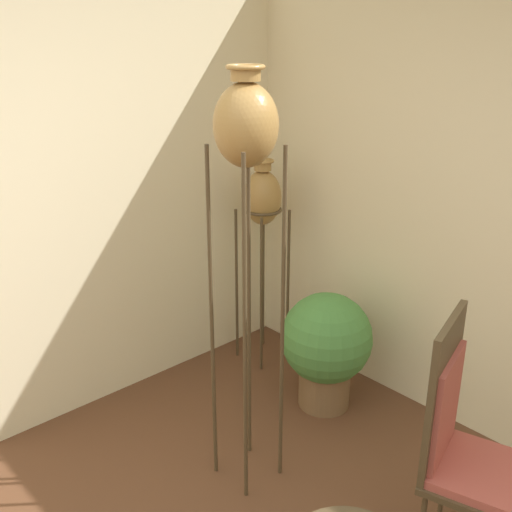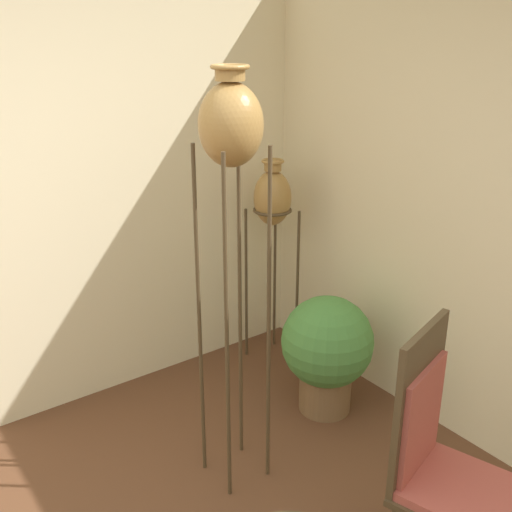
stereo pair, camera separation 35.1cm
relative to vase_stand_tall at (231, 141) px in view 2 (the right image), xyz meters
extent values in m
cylinder|color=#473823|center=(-0.12, -0.12, -0.92)|extent=(0.02, 0.02, 1.80)
cylinder|color=#473823|center=(0.12, -0.12, -0.92)|extent=(0.02, 0.02, 1.80)
cylinder|color=#473823|center=(-0.12, 0.12, -0.92)|extent=(0.02, 0.02, 1.80)
cylinder|color=#473823|center=(0.12, 0.12, -0.92)|extent=(0.02, 0.02, 1.80)
torus|color=#473823|center=(0.00, 0.00, -0.02)|extent=(0.26, 0.26, 0.02)
ellipsoid|color=olive|center=(0.00, 0.00, 0.07)|extent=(0.29, 0.29, 0.37)
cylinder|color=olive|center=(0.00, 0.00, 0.28)|extent=(0.13, 0.13, 0.06)
torus|color=olive|center=(0.00, 0.00, 0.31)|extent=(0.17, 0.17, 0.02)
cylinder|color=#473823|center=(0.78, 0.73, -1.25)|extent=(0.02, 0.02, 1.13)
cylinder|color=#473823|center=(1.04, 0.73, -1.25)|extent=(0.02, 0.02, 1.13)
cylinder|color=#473823|center=(0.78, 0.99, -1.25)|extent=(0.02, 0.02, 1.13)
cylinder|color=#473823|center=(1.04, 0.99, -1.25)|extent=(0.02, 0.02, 1.13)
torus|color=#473823|center=(0.91, 0.86, -0.69)|extent=(0.27, 0.27, 0.02)
ellipsoid|color=olive|center=(0.91, 0.86, -0.60)|extent=(0.26, 0.26, 0.37)
cylinder|color=olive|center=(0.91, 0.86, -0.38)|extent=(0.11, 0.11, 0.06)
torus|color=olive|center=(0.91, 0.86, -0.35)|extent=(0.15, 0.15, 0.02)
cylinder|color=#473823|center=(0.47, -0.90, -1.58)|extent=(0.02, 0.02, 0.47)
cube|color=#473823|center=(0.35, -1.17, -1.34)|extent=(0.58, 0.62, 0.03)
cube|color=#A84C42|center=(0.35, -1.17, -1.30)|extent=(0.53, 0.57, 0.04)
cube|color=#473823|center=(0.28, -0.93, -0.97)|extent=(0.42, 0.15, 0.69)
cube|color=#A84C42|center=(0.28, -0.96, -1.04)|extent=(0.35, 0.13, 0.49)
cylinder|color=brown|center=(0.79, 0.14, -1.69)|extent=(0.33, 0.33, 0.27)
torus|color=brown|center=(0.79, 0.14, -1.55)|extent=(0.36, 0.36, 0.02)
sphere|color=#47843D|center=(0.79, 0.14, -1.34)|extent=(0.57, 0.57, 0.57)
camera|label=1|loc=(-1.76, -1.99, 0.47)|focal=42.00mm
camera|label=2|loc=(-1.49, -2.21, 0.47)|focal=42.00mm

